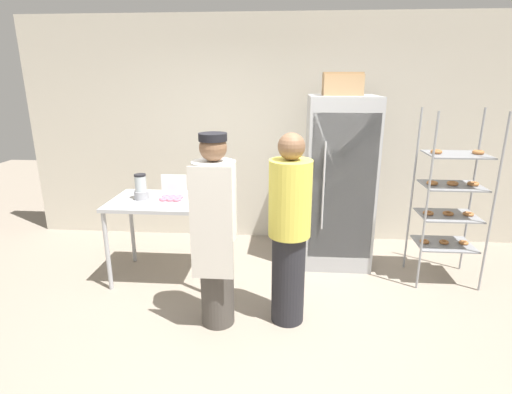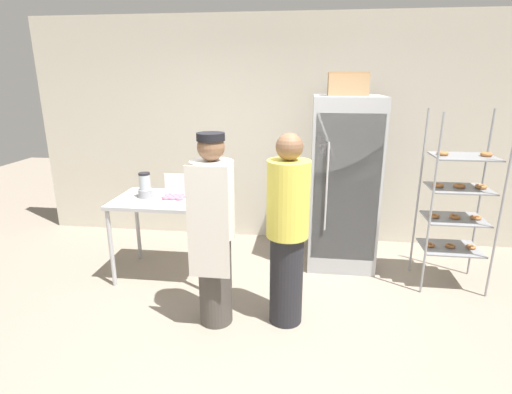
% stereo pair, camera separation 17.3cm
% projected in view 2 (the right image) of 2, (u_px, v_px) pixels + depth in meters
% --- Properties ---
extents(ground_plane, '(14.00, 14.00, 0.00)m').
position_uv_depth(ground_plane, '(259.00, 347.00, 3.18)').
color(ground_plane, gray).
extents(back_wall, '(6.40, 0.12, 2.79)m').
position_uv_depth(back_wall, '(282.00, 132.00, 5.04)').
color(back_wall, beige).
rests_on(back_wall, ground_plane).
extents(refrigerator, '(0.72, 0.76, 1.88)m').
position_uv_depth(refrigerator, '(343.00, 183.00, 4.40)').
color(refrigerator, '#ADAFB5').
rests_on(refrigerator, ground_plane).
extents(baking_rack, '(0.63, 0.49, 1.77)m').
position_uv_depth(baking_rack, '(457.00, 203.00, 3.92)').
color(baking_rack, '#93969B').
rests_on(baking_rack, ground_plane).
extents(prep_counter, '(1.03, 0.73, 0.86)m').
position_uv_depth(prep_counter, '(166.00, 207.00, 4.16)').
color(prep_counter, '#ADAFB5').
rests_on(prep_counter, ground_plane).
extents(donut_box, '(0.26, 0.23, 0.27)m').
position_uv_depth(donut_box, '(175.00, 198.00, 3.96)').
color(donut_box, white).
rests_on(donut_box, prep_counter).
extents(blender_pitcher, '(0.15, 0.15, 0.26)m').
position_uv_depth(blender_pitcher, '(145.00, 187.00, 4.13)').
color(blender_pitcher, '#99999E').
rests_on(blender_pitcher, prep_counter).
extents(cardboard_storage_box, '(0.41, 0.28, 0.23)m').
position_uv_depth(cardboard_storage_box, '(348.00, 84.00, 4.12)').
color(cardboard_storage_box, tan).
rests_on(cardboard_storage_box, refrigerator).
extents(person_baker, '(0.35, 0.37, 1.65)m').
position_uv_depth(person_baker, '(213.00, 230.00, 3.28)').
color(person_baker, '#47423D').
rests_on(person_baker, ground_plane).
extents(person_customer, '(0.35, 0.35, 1.65)m').
position_uv_depth(person_customer, '(287.00, 231.00, 3.29)').
color(person_customer, '#232328').
rests_on(person_customer, ground_plane).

